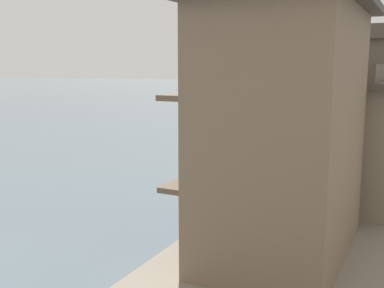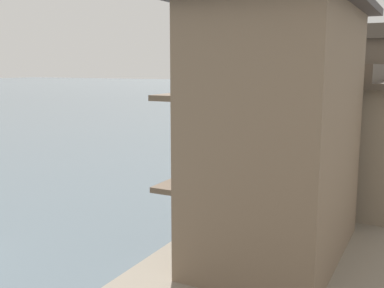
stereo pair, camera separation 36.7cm
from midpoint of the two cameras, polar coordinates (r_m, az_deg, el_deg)
The scene contains 12 objects.
boat_moored_nearest at distance 24.54m, azimuth 3.70°, elevation -5.77°, with size 2.17×5.41×0.45m.
boat_moored_second at distance 43.74m, azimuth 14.83°, elevation 0.69°, with size 1.48×4.03×0.36m.
boat_moored_third at distance 57.64m, azimuth 17.65°, elevation 2.71°, with size 1.04×5.73×0.67m.
boat_moored_far at distance 51.54m, azimuth 16.41°, elevation 1.96°, with size 1.64×4.38×0.50m.
boat_midriver_drifting at distance 41.29m, azimuth 6.65°, elevation 0.51°, with size 5.84×2.05×0.60m.
boat_midriver_upstream at distance 47.71m, azimuth 12.40°, elevation 1.54°, with size 2.06×4.08×0.47m.
house_waterfront_nearest at distance 14.88m, azimuth 11.36°, elevation 2.56°, with size 5.15×7.67×8.74m.
house_waterfront_second at distance 22.24m, azimuth 18.31°, elevation 1.14°, with size 6.43×7.46×6.14m.
house_waterfront_tall at distance 28.85m, azimuth 19.21°, elevation 2.95°, with size 5.16×6.24×6.14m.
house_waterfront_narrow at distance 36.26m, azimuth 21.22°, elevation 6.11°, with size 5.32×8.20×8.74m.
stone_bridge at distance 73.44m, azimuth 15.44°, elevation 6.28°, with size 25.63×2.40×4.41m.
hill_far_west at distance 131.07m, azimuth 10.18°, elevation 9.63°, with size 49.49×49.49×14.28m, color slate.
Camera 2 is at (15.52, -8.39, 6.62)m, focal length 43.40 mm.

